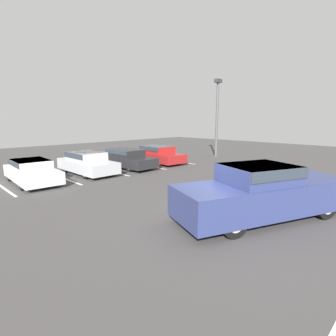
# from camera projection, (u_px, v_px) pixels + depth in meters

# --- Properties ---
(ground_plane) EXTENTS (60.00, 60.00, 0.00)m
(ground_plane) POSITION_uv_depth(u_px,v_px,m) (224.00, 220.00, 8.52)
(ground_plane) COLOR #423F3F
(stall_stripe_a) EXTENTS (0.12, 4.54, 0.01)m
(stall_stripe_a) POSITION_uv_depth(u_px,v_px,m) (3.00, 187.00, 12.67)
(stall_stripe_a) COLOR white
(stall_stripe_a) RESTS_ON ground_plane
(stall_stripe_b) EXTENTS (0.12, 4.54, 0.01)m
(stall_stripe_b) POSITION_uv_depth(u_px,v_px,m) (63.00, 178.00, 14.71)
(stall_stripe_b) COLOR white
(stall_stripe_b) RESTS_ON ground_plane
(stall_stripe_c) EXTENTS (0.12, 4.54, 0.01)m
(stall_stripe_c) POSITION_uv_depth(u_px,v_px,m) (109.00, 171.00, 16.76)
(stall_stripe_c) COLOR white
(stall_stripe_c) RESTS_ON ground_plane
(stall_stripe_d) EXTENTS (0.12, 4.54, 0.01)m
(stall_stripe_d) POSITION_uv_depth(u_px,v_px,m) (144.00, 165.00, 18.81)
(stall_stripe_d) COLOR white
(stall_stripe_d) RESTS_ON ground_plane
(stall_stripe_e) EXTENTS (0.12, 4.54, 0.01)m
(stall_stripe_e) POSITION_uv_depth(u_px,v_px,m) (173.00, 161.00, 20.85)
(stall_stripe_e) COLOR white
(stall_stripe_e) RESTS_ON ground_plane
(pickup_truck) EXTENTS (6.39, 4.07, 1.81)m
(pickup_truck) POSITION_uv_depth(u_px,v_px,m) (265.00, 192.00, 8.55)
(pickup_truck) COLOR navy
(pickup_truck) RESTS_ON ground_plane
(parked_sedan_a) EXTENTS (1.93, 4.44, 1.20)m
(parked_sedan_a) POSITION_uv_depth(u_px,v_px,m) (32.00, 171.00, 13.50)
(parked_sedan_a) COLOR silver
(parked_sedan_a) RESTS_ON ground_plane
(parked_sedan_b) EXTENTS (1.87, 4.44, 1.31)m
(parked_sedan_b) POSITION_uv_depth(u_px,v_px,m) (87.00, 162.00, 15.83)
(parked_sedan_b) COLOR #B7BABF
(parked_sedan_b) RESTS_ON ground_plane
(parked_sedan_c) EXTENTS (1.88, 4.72, 1.25)m
(parked_sedan_c) POSITION_uv_depth(u_px,v_px,m) (126.00, 158.00, 17.86)
(parked_sedan_c) COLOR #232326
(parked_sedan_c) RESTS_ON ground_plane
(parked_sedan_d) EXTENTS (2.18, 4.68, 1.27)m
(parked_sedan_d) POSITION_uv_depth(u_px,v_px,m) (158.00, 154.00, 19.90)
(parked_sedan_d) COLOR maroon
(parked_sedan_d) RESTS_ON ground_plane
(light_post) EXTENTS (0.70, 0.36, 6.61)m
(light_post) POSITION_uv_depth(u_px,v_px,m) (217.00, 113.00, 22.63)
(light_post) COLOR #515156
(light_post) RESTS_ON ground_plane
(traffic_cone) EXTENTS (0.51, 0.51, 0.55)m
(traffic_cone) POSITION_uv_depth(u_px,v_px,m) (243.00, 177.00, 13.68)
(traffic_cone) COLOR black
(traffic_cone) RESTS_ON ground_plane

